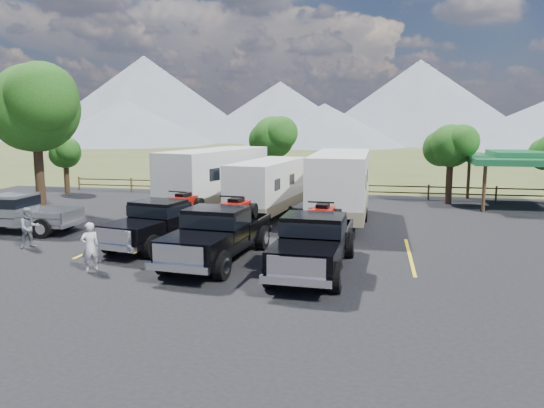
% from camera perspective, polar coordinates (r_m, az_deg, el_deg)
% --- Properties ---
extents(ground, '(320.00, 320.00, 0.00)m').
position_cam_1_polar(ground, '(17.08, -5.24, -8.09)').
color(ground, '#3F4B1F').
rests_on(ground, ground).
extents(asphalt_lot, '(44.00, 34.00, 0.04)m').
position_cam_1_polar(asphalt_lot, '(19.86, -2.83, -5.54)').
color(asphalt_lot, black).
rests_on(asphalt_lot, ground).
extents(stall_lines, '(12.12, 5.50, 0.01)m').
position_cam_1_polar(stall_lines, '(20.80, -2.17, -4.79)').
color(stall_lines, yellow).
rests_on(stall_lines, asphalt_lot).
extents(tree_big_nw, '(5.54, 5.18, 7.84)m').
position_cam_1_polar(tree_big_nw, '(30.06, -24.19, 9.39)').
color(tree_big_nw, black).
rests_on(tree_big_nw, ground).
extents(tree_ne_a, '(3.11, 2.92, 4.76)m').
position_cam_1_polar(tree_ne_a, '(33.00, 18.64, 5.93)').
color(tree_ne_a, black).
rests_on(tree_ne_a, ground).
extents(tree_north, '(3.46, 3.24, 5.25)m').
position_cam_1_polar(tree_north, '(35.32, 0.11, 7.16)').
color(tree_north, black).
rests_on(tree_north, ground).
extents(tree_nw_small, '(2.59, 2.43, 3.85)m').
position_cam_1_polar(tree_nw_small, '(38.70, -21.38, 5.14)').
color(tree_nw_small, black).
rests_on(tree_nw_small, ground).
extents(rail_fence, '(36.12, 0.12, 1.00)m').
position_cam_1_polar(rail_fence, '(34.54, 6.53, 1.68)').
color(rail_fence, '#503822').
rests_on(rail_fence, ground).
extents(pavilion, '(6.20, 6.20, 3.22)m').
position_cam_1_polar(pavilion, '(33.80, 25.38, 4.42)').
color(pavilion, '#503822').
rests_on(pavilion, ground).
extents(mountain_range, '(209.00, 71.00, 20.00)m').
position_cam_1_polar(mountain_range, '(122.28, 5.28, 10.40)').
color(mountain_range, slate).
rests_on(mountain_range, ground).
extents(rig_left, '(3.09, 6.31, 2.02)m').
position_cam_1_polar(rig_left, '(21.74, -11.73, -1.75)').
color(rig_left, black).
rests_on(rig_left, asphalt_lot).
extents(rig_center, '(2.79, 6.64, 2.16)m').
position_cam_1_polar(rig_center, '(18.98, -5.70, -2.98)').
color(rig_center, black).
rests_on(rig_center, asphalt_lot).
extents(rig_right, '(2.51, 6.50, 2.14)m').
position_cam_1_polar(rig_right, '(17.69, 4.63, -3.88)').
color(rig_right, black).
rests_on(rig_right, asphalt_lot).
extents(trailer_left, '(4.51, 9.69, 3.38)m').
position_cam_1_polar(trailer_left, '(29.11, -6.20, 2.69)').
color(trailer_left, white).
rests_on(trailer_left, asphalt_lot).
extents(trailer_center, '(3.12, 8.44, 2.92)m').
position_cam_1_polar(trailer_center, '(27.01, -0.46, 1.72)').
color(trailer_center, white).
rests_on(trailer_center, asphalt_lot).
extents(trailer_right, '(2.63, 9.77, 3.40)m').
position_cam_1_polar(trailer_right, '(25.85, 7.37, 1.88)').
color(trailer_right, white).
rests_on(trailer_right, asphalt_lot).
extents(pickup_silver, '(5.76, 2.05, 1.72)m').
position_cam_1_polar(pickup_silver, '(26.14, -25.74, -0.83)').
color(pickup_silver, gray).
rests_on(pickup_silver, asphalt_lot).
extents(person_a, '(0.70, 0.70, 1.65)m').
position_cam_1_polar(person_a, '(18.59, -18.98, -4.37)').
color(person_a, silver).
rests_on(person_a, asphalt_lot).
extents(person_b, '(0.95, 0.98, 1.60)m').
position_cam_1_polar(person_b, '(22.83, -24.65, -2.33)').
color(person_b, gray).
rests_on(person_b, asphalt_lot).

